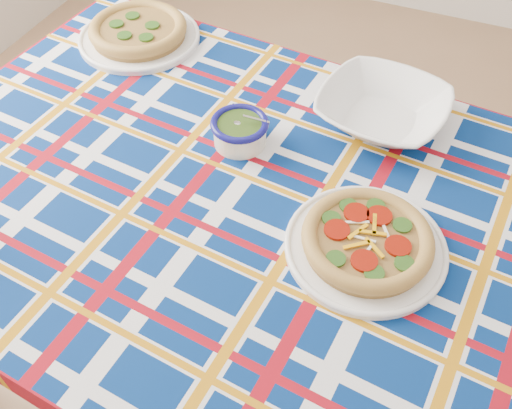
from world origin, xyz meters
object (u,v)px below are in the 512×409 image
at_px(pesto_bowl, 240,129).
at_px(serving_bowl, 382,110).
at_px(dining_table, 269,232).
at_px(main_focaccia_plate, 367,240).

bearing_deg(pesto_bowl, serving_bowl, 35.09).
height_order(dining_table, pesto_bowl, pesto_bowl).
height_order(dining_table, main_focaccia_plate, main_focaccia_plate).
xyz_separation_m(dining_table, serving_bowl, (0.13, 0.33, 0.11)).
distance_m(dining_table, main_focaccia_plate, 0.23).
distance_m(pesto_bowl, serving_bowl, 0.32).
bearing_deg(pesto_bowl, main_focaccia_plate, -28.29).
xyz_separation_m(dining_table, main_focaccia_plate, (0.20, -0.03, 0.11)).
height_order(main_focaccia_plate, serving_bowl, serving_bowl).
height_order(dining_table, serving_bowl, serving_bowl).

